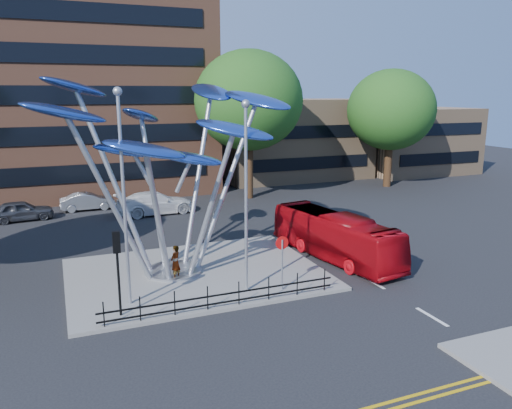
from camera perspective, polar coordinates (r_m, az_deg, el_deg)
name	(u,v)px	position (r m, az deg, el deg)	size (l,w,h in m)	color
ground	(262,324)	(19.82, 0.70, -13.45)	(120.00, 120.00, 0.00)	black
traffic_island	(196,274)	(24.73, -6.89, -7.88)	(12.00, 9.00, 0.15)	slate
brick_tower	(54,17)	(48.80, -22.09, 19.25)	(25.00, 15.00, 30.00)	brown
low_building_near	(293,139)	(51.95, 4.26, 7.50)	(15.00, 8.00, 8.00)	#9C7D5C
low_building_far	(415,141)	(57.95, 17.77, 6.98)	(12.00, 8.00, 7.00)	#9C7D5C
tree_right	(249,101)	(41.18, -0.85, 11.78)	(8.80, 8.80, 12.11)	black
tree_far	(391,110)	(48.07, 15.18, 10.38)	(8.00, 8.00, 10.81)	black
leaf_sculpture	(166,133)	(23.65, -10.30, 8.00)	(12.72, 9.54, 9.51)	#9EA0A5
street_lamp_left	(123,180)	(20.32, -14.98, 2.70)	(0.36, 0.36, 8.80)	#9EA0A5
street_lamp_right	(246,180)	(21.07, -1.16, 2.76)	(0.36, 0.36, 8.30)	#9EA0A5
traffic_light_island	(117,256)	(19.96, -15.59, -5.64)	(0.28, 0.18, 3.42)	black
no_entry_sign_island	(282,254)	(22.02, 3.00, -5.62)	(0.60, 0.10, 2.45)	#9EA0A5
pedestrian_railing_front	(223,298)	(20.72, -3.74, -10.58)	(10.00, 0.06, 1.00)	black
red_bus	(335,236)	(26.98, 8.98, -3.57)	(2.07, 8.86, 2.47)	#A0070F
pedestrian	(175,262)	(23.75, -9.19, -6.54)	(0.60, 0.39, 1.64)	gray
parked_car_left	(21,211)	(38.14, -25.25, -0.64)	(1.68, 4.17, 1.42)	#3B3D43
parked_car_mid	(88,201)	(39.73, -18.67, 0.34)	(1.39, 3.98, 1.31)	#9B9DA2
parked_car_right	(155,203)	(37.12, -11.43, 0.17)	(2.29, 5.63, 1.63)	silver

